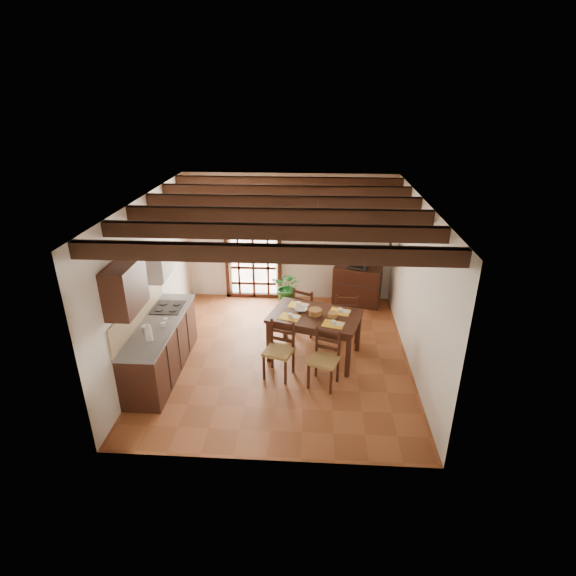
# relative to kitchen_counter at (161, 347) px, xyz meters

# --- Properties ---
(ground_plane) EXTENTS (5.00, 5.00, 0.00)m
(ground_plane) POSITION_rel_kitchen_counter_xyz_m (1.96, 0.60, -0.47)
(ground_plane) COLOR brown
(room_shell) EXTENTS (4.52, 5.02, 2.81)m
(room_shell) POSITION_rel_kitchen_counter_xyz_m (1.96, 0.60, 1.34)
(room_shell) COLOR silver
(room_shell) RESTS_ON ground_plane
(ceiling_beams) EXTENTS (4.50, 4.34, 0.20)m
(ceiling_beams) POSITION_rel_kitchen_counter_xyz_m (1.96, 0.60, 2.22)
(ceiling_beams) COLOR black
(ceiling_beams) RESTS_ON room_shell
(french_door) EXTENTS (1.26, 0.11, 2.32)m
(french_door) POSITION_rel_kitchen_counter_xyz_m (1.16, 3.05, 0.70)
(french_door) COLOR white
(french_door) RESTS_ON ground_plane
(kitchen_counter) EXTENTS (0.64, 2.25, 1.38)m
(kitchen_counter) POSITION_rel_kitchen_counter_xyz_m (0.00, 0.00, 0.00)
(kitchen_counter) COLOR black
(kitchen_counter) RESTS_ON ground_plane
(upper_cabinet) EXTENTS (0.35, 0.80, 0.70)m
(upper_cabinet) POSITION_rel_kitchen_counter_xyz_m (-0.12, -0.70, 1.38)
(upper_cabinet) COLOR black
(upper_cabinet) RESTS_ON room_shell
(range_hood) EXTENTS (0.38, 0.60, 0.54)m
(range_hood) POSITION_rel_kitchen_counter_xyz_m (-0.09, 0.55, 1.26)
(range_hood) COLOR white
(range_hood) RESTS_ON room_shell
(counter_items) EXTENTS (0.50, 1.43, 0.25)m
(counter_items) POSITION_rel_kitchen_counter_xyz_m (0.00, 0.09, 0.49)
(counter_items) COLOR black
(counter_items) RESTS_ON kitchen_counter
(dining_table) EXTENTS (1.73, 1.35, 0.83)m
(dining_table) POSITION_rel_kitchen_counter_xyz_m (2.55, 0.63, 0.25)
(dining_table) COLOR #341A11
(dining_table) RESTS_ON ground_plane
(chair_near_left) EXTENTS (0.55, 0.53, 0.96)m
(chair_near_left) POSITION_rel_kitchen_counter_xyz_m (1.97, -0.01, -0.17)
(chair_near_left) COLOR #9E7D43
(chair_near_left) RESTS_ON ground_plane
(chair_near_right) EXTENTS (0.55, 0.54, 0.94)m
(chair_near_right) POSITION_rel_kitchen_counter_xyz_m (2.70, -0.22, -0.18)
(chair_near_right) COLOR #9E7D43
(chair_near_right) RESTS_ON ground_plane
(chair_far_left) EXTENTS (0.59, 0.58, 0.97)m
(chair_far_left) POSITION_rel_kitchen_counter_xyz_m (2.39, 1.49, -0.17)
(chair_far_left) COLOR #9E7D43
(chair_far_left) RESTS_ON ground_plane
(chair_far_right) EXTENTS (0.46, 0.44, 0.98)m
(chair_far_right) POSITION_rel_kitchen_counter_xyz_m (3.13, 1.28, -0.17)
(chair_far_right) COLOR #9E7D43
(chair_far_right) RESTS_ON ground_plane
(table_setting) EXTENTS (1.11, 0.74, 0.10)m
(table_setting) POSITION_rel_kitchen_counter_xyz_m (2.55, 0.63, 0.46)
(table_setting) COLOR yellow
(table_setting) RESTS_ON dining_table
(table_bowl) EXTENTS (0.24, 0.24, 0.05)m
(table_bowl) POSITION_rel_kitchen_counter_xyz_m (2.30, 0.76, 0.38)
(table_bowl) COLOR white
(table_bowl) RESTS_ON dining_table
(sideboard) EXTENTS (1.09, 0.70, 0.86)m
(sideboard) POSITION_rel_kitchen_counter_xyz_m (3.46, 2.83, -0.04)
(sideboard) COLOR black
(sideboard) RESTS_ON ground_plane
(crt_tv) EXTENTS (0.51, 0.50, 0.35)m
(crt_tv) POSITION_rel_kitchen_counter_xyz_m (3.46, 2.82, 0.58)
(crt_tv) COLOR black
(crt_tv) RESTS_ON sideboard
(fuse_box) EXTENTS (0.25, 0.03, 0.32)m
(fuse_box) POSITION_rel_kitchen_counter_xyz_m (3.46, 3.08, 1.28)
(fuse_box) COLOR white
(fuse_box) RESTS_ON room_shell
(plant_pot) EXTENTS (0.37, 0.37, 0.22)m
(plant_pot) POSITION_rel_kitchen_counter_xyz_m (1.96, 2.43, -0.36)
(plant_pot) COLOR maroon
(plant_pot) RESTS_ON ground_plane
(potted_plant) EXTENTS (2.00, 1.85, 1.84)m
(potted_plant) POSITION_rel_kitchen_counter_xyz_m (1.96, 2.43, 0.10)
(potted_plant) COLOR #144C19
(potted_plant) RESTS_ON ground_plane
(wall_shelf) EXTENTS (0.20, 0.42, 0.20)m
(wall_shelf) POSITION_rel_kitchen_counter_xyz_m (4.10, 2.20, 1.04)
(wall_shelf) COLOR black
(wall_shelf) RESTS_ON room_shell
(shelf_vase) EXTENTS (0.15, 0.15, 0.15)m
(shelf_vase) POSITION_rel_kitchen_counter_xyz_m (4.10, 2.20, 1.18)
(shelf_vase) COLOR #B2BFB2
(shelf_vase) RESTS_ON wall_shelf
(shelf_flowers) EXTENTS (0.14, 0.14, 0.36)m
(shelf_flowers) POSITION_rel_kitchen_counter_xyz_m (4.10, 2.20, 1.38)
(shelf_flowers) COLOR yellow
(shelf_flowers) RESTS_ON shelf_vase
(framed_picture) EXTENTS (0.03, 0.32, 0.32)m
(framed_picture) POSITION_rel_kitchen_counter_xyz_m (4.18, 2.20, 1.58)
(framed_picture) COLOR brown
(framed_picture) RESTS_ON room_shell
(pendant_lamp) EXTENTS (0.36, 0.36, 0.84)m
(pendant_lamp) POSITION_rel_kitchen_counter_xyz_m (2.55, 0.73, 1.60)
(pendant_lamp) COLOR black
(pendant_lamp) RESTS_ON room_shell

